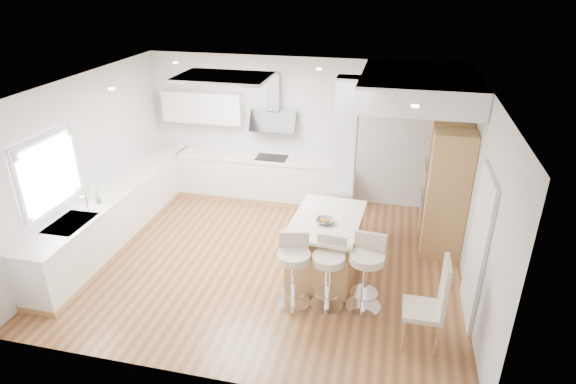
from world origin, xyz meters
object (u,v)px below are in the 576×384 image
(bar_stool_c, at_px, (366,269))
(dining_chair, at_px, (433,301))
(peninsula, at_px, (326,244))
(bar_stool_a, at_px, (294,267))
(bar_stool_b, at_px, (328,270))

(bar_stool_c, height_order, dining_chair, dining_chair)
(peninsula, height_order, bar_stool_c, bar_stool_c)
(dining_chair, bearing_deg, peninsula, 138.40)
(bar_stool_a, xyz_separation_m, bar_stool_b, (0.46, 0.06, -0.01))
(bar_stool_a, bearing_deg, peninsula, 59.69)
(bar_stool_c, bearing_deg, bar_stool_b, -164.64)
(peninsula, xyz_separation_m, bar_stool_c, (0.66, -0.76, 0.15))
(peninsula, distance_m, bar_stool_c, 1.02)
(bar_stool_b, bearing_deg, bar_stool_c, 13.87)
(bar_stool_b, xyz_separation_m, dining_chair, (1.34, -0.47, 0.07))
(bar_stool_b, height_order, bar_stool_c, bar_stool_c)
(bar_stool_b, height_order, dining_chair, dining_chair)
(bar_stool_b, relative_size, dining_chair, 0.85)
(bar_stool_a, distance_m, bar_stool_c, 0.97)
(peninsula, height_order, bar_stool_a, bar_stool_a)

